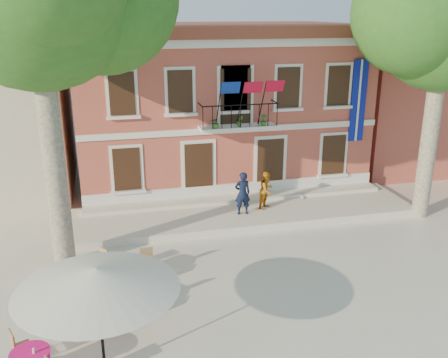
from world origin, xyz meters
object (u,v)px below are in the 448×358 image
at_px(pedestrian_navy, 243,193).
at_px(cafe_table_0, 107,304).
at_px(plane_tree_east, 445,20).
at_px(pedestrian_orange, 267,190).
at_px(cafe_table_3, 124,269).
at_px(patio_umbrella, 97,279).

relative_size(pedestrian_navy, cafe_table_0, 0.94).
distance_m(plane_tree_east, pedestrian_navy, 9.90).
distance_m(plane_tree_east, pedestrian_orange, 9.22).
relative_size(plane_tree_east, pedestrian_orange, 6.69).
xyz_separation_m(plane_tree_east, cafe_table_3, (-12.22, -2.54, -7.31)).
relative_size(plane_tree_east, cafe_table_3, 5.61).
bearing_deg(patio_umbrella, pedestrian_navy, 54.65).
distance_m(pedestrian_orange, cafe_table_3, 7.32).
relative_size(plane_tree_east, cafe_table_0, 5.61).
distance_m(plane_tree_east, cafe_table_0, 15.37).
relative_size(patio_umbrella, pedestrian_navy, 2.09).
bearing_deg(cafe_table_3, cafe_table_0, -106.35).
distance_m(patio_umbrella, cafe_table_3, 4.64).
height_order(plane_tree_east, cafe_table_3, plane_tree_east).
bearing_deg(patio_umbrella, cafe_table_3, 80.80).
distance_m(plane_tree_east, patio_umbrella, 15.43).
distance_m(pedestrian_navy, cafe_table_3, 6.18).
bearing_deg(patio_umbrella, pedestrian_orange, 50.81).
bearing_deg(plane_tree_east, patio_umbrella, -152.67).
bearing_deg(plane_tree_east, cafe_table_0, -160.88).
relative_size(patio_umbrella, pedestrian_orange, 2.35).
relative_size(patio_umbrella, cafe_table_3, 1.97).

